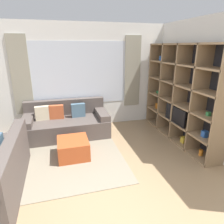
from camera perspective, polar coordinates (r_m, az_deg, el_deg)
The scene contains 7 objects.
ground_plane at distance 2.90m, azimuth 1.79°, elevation -29.11°, with size 16.00×16.00×0.00m, color #9E7F5B.
wall_back at distance 5.37m, azimuth -9.00°, elevation 9.85°, with size 5.78×0.11×2.70m.
wall_right at distance 4.67m, azimuth 23.85°, elevation 7.16°, with size 0.07×4.58×2.70m, color white.
area_rug at distance 4.16m, azimuth -17.78°, elevation -13.37°, with size 2.90×2.13×0.01m, color gray.
shelving_unit at distance 4.84m, azimuth 19.32°, elevation 4.77°, with size 0.40×2.57×2.19m.
couch_main at distance 5.09m, azimuth -12.86°, elevation -3.19°, with size 2.00×0.98×0.83m.
ottoman at distance 4.14m, azimuth -11.03°, elevation -10.11°, with size 0.60×0.64×0.37m.
Camera 1 is at (-0.60, -1.86, 2.14)m, focal length 32.00 mm.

